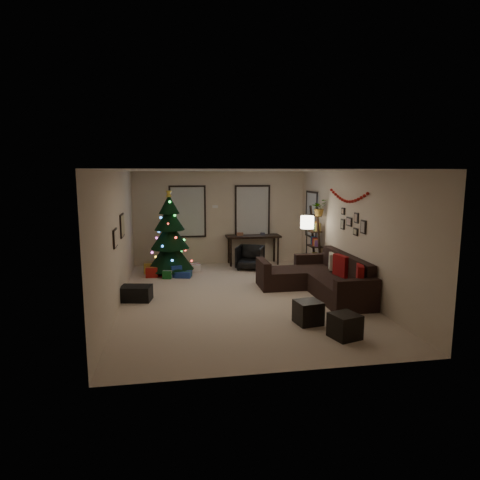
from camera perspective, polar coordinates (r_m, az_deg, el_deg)
name	(u,v)px	position (r m, az deg, el deg)	size (l,w,h in m)	color
floor	(240,297)	(9.10, 0.00, -7.78)	(7.00, 7.00, 0.00)	beige
ceiling	(240,170)	(8.71, 0.00, 9.47)	(7.00, 7.00, 0.00)	white
wall_back	(220,218)	(12.25, -2.71, 3.04)	(5.00, 5.00, 0.00)	beige
wall_front	(285,275)	(5.45, 6.12, -4.71)	(5.00, 5.00, 0.00)	beige
wall_left	(118,238)	(8.75, -16.36, 0.23)	(7.00, 7.00, 0.00)	beige
wall_right	(352,232)	(9.54, 14.98, 1.00)	(7.00, 7.00, 0.00)	beige
window_back_left	(188,212)	(12.12, -7.17, 3.86)	(1.05, 0.06, 1.50)	#728CB2
window_back_right	(252,211)	(12.34, 1.70, 4.03)	(1.05, 0.06, 1.50)	#728CB2
window_right_wall	(312,215)	(11.86, 9.80, 3.45)	(0.06, 0.90, 1.30)	#728CB2
christmas_tree	(170,238)	(11.17, -9.55, 0.22)	(1.22, 1.22, 2.28)	black
presents	(170,271)	(11.09, -9.56, -4.19)	(1.50, 1.01, 0.30)	navy
sofa	(320,280)	(9.57, 10.88, -5.33)	(1.91, 2.77, 0.87)	black
pillow_red_a	(360,276)	(8.57, 16.05, -4.78)	(0.12, 0.45, 0.45)	maroon
pillow_red_b	(341,266)	(9.40, 13.62, -3.47)	(0.13, 0.47, 0.47)	maroon
pillow_cream	(331,261)	(9.89, 12.39, -2.86)	(0.11, 0.38, 0.38)	beige
ottoman_near	(308,312)	(7.61, 9.28, -9.72)	(0.43, 0.43, 0.41)	black
ottoman_far	(345,326)	(7.10, 14.12, -11.31)	(0.42, 0.42, 0.40)	black
desk	(253,239)	(12.19, 1.81, 0.18)	(1.58, 0.56, 0.85)	black
desk_chair	(250,257)	(11.60, 1.38, -2.39)	(0.65, 0.60, 0.66)	black
bookshelf	(315,241)	(11.15, 10.22, -0.18)	(0.30, 0.53, 1.80)	black
potted_plant	(319,205)	(10.83, 10.76, 4.70)	(0.50, 0.43, 0.55)	#4C4C4C
floor_lamp	(307,226)	(10.64, 9.14, 1.86)	(0.33, 0.33, 1.58)	black
art_map	(122,225)	(9.41, -15.80, 1.92)	(0.04, 0.60, 0.50)	black
art_abstract	(115,238)	(8.21, -16.68, 0.24)	(0.04, 0.45, 0.35)	black
gallery	(353,223)	(9.44, 15.11, 2.27)	(0.03, 1.25, 0.54)	black
garland	(347,196)	(9.61, 14.46, 5.82)	(0.08, 1.90, 0.30)	#A5140C
stocking_left	(215,211)	(12.23, -3.39, 3.98)	(0.20, 0.05, 0.36)	#990F0C
stocking_right	(226,213)	(12.34, -1.89, 3.76)	(0.20, 0.05, 0.36)	#990F0C
storage_bin	(136,293)	(9.08, -14.00, -7.08)	(0.63, 0.42, 0.31)	black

